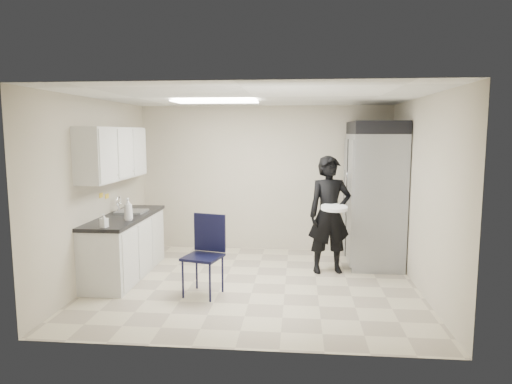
# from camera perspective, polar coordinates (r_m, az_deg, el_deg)

# --- Properties ---
(floor) EXTENTS (4.50, 4.50, 0.00)m
(floor) POSITION_cam_1_polar(r_m,az_deg,el_deg) (6.59, -0.21, -11.36)
(floor) COLOR #C3B799
(floor) RESTS_ON ground
(ceiling) EXTENTS (4.50, 4.50, 0.00)m
(ceiling) POSITION_cam_1_polar(r_m,az_deg,el_deg) (6.26, -0.23, 11.80)
(ceiling) COLOR white
(ceiling) RESTS_ON back_wall
(back_wall) EXTENTS (4.50, 0.00, 4.50)m
(back_wall) POSITION_cam_1_polar(r_m,az_deg,el_deg) (8.27, 1.12, 1.73)
(back_wall) COLOR #BEB19C
(back_wall) RESTS_ON floor
(left_wall) EXTENTS (0.00, 4.00, 4.00)m
(left_wall) POSITION_cam_1_polar(r_m,az_deg,el_deg) (6.88, -19.20, 0.15)
(left_wall) COLOR #BEB19C
(left_wall) RESTS_ON floor
(right_wall) EXTENTS (0.00, 4.00, 4.00)m
(right_wall) POSITION_cam_1_polar(r_m,az_deg,el_deg) (6.48, 20.01, -0.32)
(right_wall) COLOR #BEB19C
(right_wall) RESTS_ON floor
(ceiling_panel) EXTENTS (1.20, 0.60, 0.02)m
(ceiling_panel) POSITION_cam_1_polar(r_m,az_deg,el_deg) (6.73, -5.08, 11.21)
(ceiling_panel) COLOR white
(ceiling_panel) RESTS_ON ceiling
(lower_counter) EXTENTS (0.60, 1.90, 0.86)m
(lower_counter) POSITION_cam_1_polar(r_m,az_deg,el_deg) (7.11, -16.01, -6.65)
(lower_counter) COLOR silver
(lower_counter) RESTS_ON floor
(countertop) EXTENTS (0.64, 1.95, 0.05)m
(countertop) POSITION_cam_1_polar(r_m,az_deg,el_deg) (7.01, -16.15, -3.03)
(countertop) COLOR black
(countertop) RESTS_ON lower_counter
(sink) EXTENTS (0.42, 0.40, 0.14)m
(sink) POSITION_cam_1_polar(r_m,az_deg,el_deg) (7.24, -15.27, -2.80)
(sink) COLOR gray
(sink) RESTS_ON countertop
(faucet) EXTENTS (0.02, 0.02, 0.24)m
(faucet) POSITION_cam_1_polar(r_m,az_deg,el_deg) (7.28, -16.79, -1.60)
(faucet) COLOR silver
(faucet) RESTS_ON countertop
(upper_cabinets) EXTENTS (0.35, 1.80, 0.75)m
(upper_cabinets) POSITION_cam_1_polar(r_m,az_deg,el_deg) (6.95, -17.39, 4.64)
(upper_cabinets) COLOR silver
(upper_cabinets) RESTS_ON left_wall
(towel_dispenser) EXTENTS (0.22, 0.30, 0.35)m
(towel_dispenser) POSITION_cam_1_polar(r_m,az_deg,el_deg) (8.06, -14.62, 3.62)
(towel_dispenser) COLOR black
(towel_dispenser) RESTS_ON left_wall
(notice_sticker_left) EXTENTS (0.00, 0.12, 0.07)m
(notice_sticker_left) POSITION_cam_1_polar(r_m,az_deg,el_deg) (6.98, -18.79, -0.40)
(notice_sticker_left) COLOR yellow
(notice_sticker_left) RESTS_ON left_wall
(notice_sticker_right) EXTENTS (0.00, 0.12, 0.07)m
(notice_sticker_right) POSITION_cam_1_polar(r_m,az_deg,el_deg) (7.17, -18.13, -0.50)
(notice_sticker_right) COLOR yellow
(notice_sticker_right) RESTS_ON left_wall
(commercial_fridge) EXTENTS (0.80, 1.35, 2.10)m
(commercial_fridge) POSITION_cam_1_polar(r_m,az_deg,el_deg) (7.66, 14.49, -0.85)
(commercial_fridge) COLOR gray
(commercial_fridge) RESTS_ON floor
(fridge_compressor) EXTENTS (0.80, 1.35, 0.20)m
(fridge_compressor) POSITION_cam_1_polar(r_m,az_deg,el_deg) (7.59, 14.77, 7.78)
(fridge_compressor) COLOR black
(fridge_compressor) RESTS_ON commercial_fridge
(folding_chair) EXTENTS (0.55, 0.55, 1.02)m
(folding_chair) POSITION_cam_1_polar(r_m,az_deg,el_deg) (6.04, -6.67, -8.10)
(folding_chair) COLOR black
(folding_chair) RESTS_ON floor
(man_tuxedo) EXTENTS (0.73, 0.56, 1.78)m
(man_tuxedo) POSITION_cam_1_polar(r_m,az_deg,el_deg) (6.99, 9.17, -2.83)
(man_tuxedo) COLOR black
(man_tuxedo) RESTS_ON floor
(bucket_lid) EXTENTS (0.46, 0.46, 0.05)m
(bucket_lid) POSITION_cam_1_polar(r_m,az_deg,el_deg) (6.73, 9.75, -1.96)
(bucket_lid) COLOR white
(bucket_lid) RESTS_ON man_tuxedo
(soap_bottle_a) EXTENTS (0.13, 0.13, 0.32)m
(soap_bottle_a) POSITION_cam_1_polar(r_m,az_deg,el_deg) (6.57, -15.68, -2.08)
(soap_bottle_a) COLOR white
(soap_bottle_a) RESTS_ON countertop
(soap_bottle_b) EXTENTS (0.10, 0.10, 0.18)m
(soap_bottle_b) POSITION_cam_1_polar(r_m,az_deg,el_deg) (6.20, -18.47, -3.39)
(soap_bottle_b) COLOR #B9BAC6
(soap_bottle_b) RESTS_ON countertop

